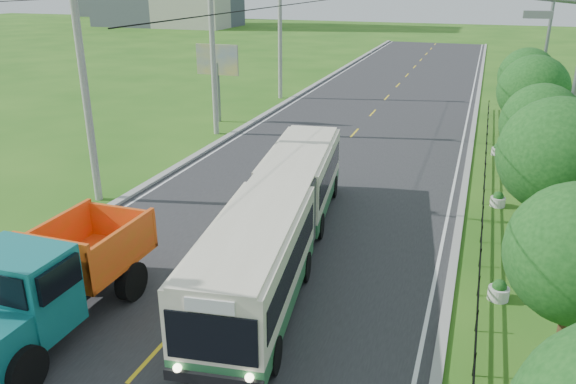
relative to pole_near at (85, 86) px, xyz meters
The scene contains 23 objects.
ground 13.24m from the pole_near, 47.45° to the right, with size 240.00×240.00×0.00m, color #265D16.
road 14.67m from the pole_near, 53.09° to the left, with size 14.00×120.00×0.02m, color #28282B.
curb_left 12.14m from the pole_near, 84.48° to the left, with size 0.40×120.00×0.15m, color #9E9E99.
curb_right 19.60m from the pole_near, 35.52° to the left, with size 0.30×120.00×0.10m, color #9E9E99.
edge_line_left 12.22m from the pole_near, 81.66° to the left, with size 0.12×120.00×0.00m, color silver.
edge_line_right 19.21m from the pole_near, 36.41° to the left, with size 0.12×120.00×0.00m, color silver.
centre_dash 13.23m from the pole_near, 47.45° to the right, with size 0.12×2.20×0.00m, color yellow.
railing_right 17.68m from the pole_near, 17.09° to the left, with size 0.04×40.00×0.60m, color black.
pole_near is the anchor object (origin of this frame).
pole_mid 12.00m from the pole_near, 90.00° to the left, with size 3.51×0.32×10.00m.
pole_far 24.00m from the pole_near, 90.00° to the left, with size 3.51×0.32×10.00m.
tree_third 18.17m from the pole_near, ahead, with size 3.60×3.62×6.00m.
tree_fourth 18.89m from the pole_near, 15.84° to the left, with size 3.24×3.31×5.40m.
tree_fifth 21.31m from the pole_near, 31.59° to the left, with size 3.48×3.52×5.80m.
tree_back 24.98m from the pole_near, 43.41° to the left, with size 3.30×3.36×5.50m.
streetlight_mid 19.56m from the pole_near, 14.81° to the left, with size 3.02×0.20×9.07m.
streetlight_far 26.80m from the pole_near, 45.14° to the left, with size 3.02×0.20×9.07m.
planter_near 17.79m from the pole_near, 10.09° to the right, with size 0.64×0.64×0.67m.
planter_mid 18.23m from the pole_near, 16.52° to the left, with size 0.64×0.64×0.67m.
planter_far 21.83m from the pole_near, 37.63° to the left, with size 0.64×0.64×0.67m.
billboard_left 15.10m from the pole_near, 94.72° to the left, with size 3.00×0.20×5.20m.
bus 10.49m from the pole_near, 15.31° to the right, with size 4.38×15.04×2.87m.
dump_truck 10.63m from the pole_near, 60.13° to the right, with size 2.72×6.86×2.88m.
Camera 1 is at (7.38, -10.33, 9.31)m, focal length 35.00 mm.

